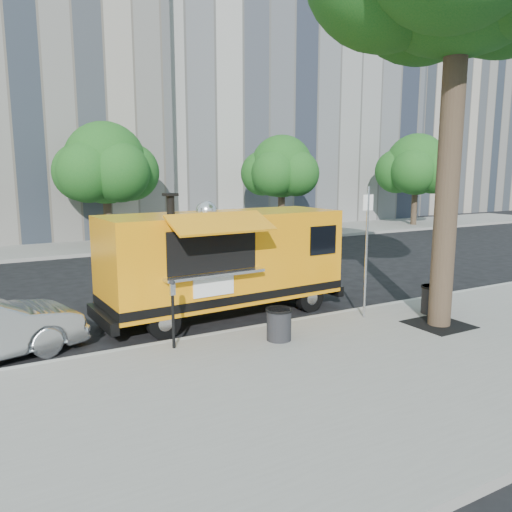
{
  "coord_description": "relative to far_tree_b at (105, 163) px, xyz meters",
  "views": [
    {
      "loc": [
        -6.06,
        -10.07,
        3.49
      ],
      "look_at": [
        -0.45,
        0.0,
        1.52
      ],
      "focal_mm": 35.0,
      "sensor_mm": 36.0,
      "label": 1
    }
  ],
  "objects": [
    {
      "name": "far_tree_c",
      "position": [
        9.0,
        -0.3,
        -0.12
      ],
      "size": [
        3.24,
        3.24,
        5.21
      ],
      "color": "#33261C",
      "rests_on": "far_sidewalk"
    },
    {
      "name": "sidewalk",
      "position": [
        1.0,
        -16.7,
        -3.76
      ],
      "size": [
        60.0,
        6.0,
        0.15
      ],
      "primitive_type": "cube",
      "color": "gray",
      "rests_on": "ground"
    },
    {
      "name": "far_sidewalk",
      "position": [
        1.0,
        0.8,
        -3.76
      ],
      "size": [
        60.0,
        5.0,
        0.15
      ],
      "primitive_type": "cube",
      "color": "gray",
      "rests_on": "ground"
    },
    {
      "name": "food_truck",
      "position": [
        -0.03,
        -12.13,
        -2.43
      ],
      "size": [
        6.18,
        3.05,
        2.98
      ],
      "rotation": [
        0.0,
        0.0,
        0.06
      ],
      "color": "#FF980D",
      "rests_on": "ground"
    },
    {
      "name": "tree_well",
      "position": [
        3.6,
        -15.5,
        -3.68
      ],
      "size": [
        1.2,
        1.2,
        0.02
      ],
      "primitive_type": "cube",
      "color": "black",
      "rests_on": "sidewalk"
    },
    {
      "name": "trash_bin_left",
      "position": [
        -0.0,
        -14.63,
        -3.34
      ],
      "size": [
        0.53,
        0.53,
        0.64
      ],
      "color": "black",
      "rests_on": "sidewalk"
    },
    {
      "name": "curb",
      "position": [
        1.0,
        -13.63,
        -3.76
      ],
      "size": [
        60.0,
        0.14,
        0.16
      ],
      "primitive_type": "cube",
      "color": "#999993",
      "rests_on": "ground"
    },
    {
      "name": "building_right",
      "position": [
        31.0,
        11.3,
        4.17
      ],
      "size": [
        16.0,
        12.0,
        16.0
      ],
      "primitive_type": "cube",
      "color": "#A69B8B",
      "rests_on": "ground"
    },
    {
      "name": "far_tree_d",
      "position": [
        19.0,
        -0.1,
        0.06
      ],
      "size": [
        3.78,
        3.78,
        5.64
      ],
      "color": "#33261C",
      "rests_on": "far_sidewalk"
    },
    {
      "name": "trash_bin_right",
      "position": [
        4.19,
        -14.78,
        -3.33
      ],
      "size": [
        0.55,
        0.55,
        0.66
      ],
      "color": "black",
      "rests_on": "sidewalk"
    },
    {
      "name": "far_tree_b",
      "position": [
        0.0,
        0.0,
        0.0
      ],
      "size": [
        3.6,
        3.6,
        5.5
      ],
      "color": "#33261C",
      "rests_on": "far_sidewalk"
    },
    {
      "name": "ground",
      "position": [
        1.0,
        -12.7,
        -3.83
      ],
      "size": [
        120.0,
        120.0,
        0.0
      ],
      "primitive_type": "plane",
      "color": "black",
      "rests_on": "ground"
    },
    {
      "name": "building_mid",
      "position": [
        13.0,
        10.3,
        6.17
      ],
      "size": [
        20.0,
        14.0,
        20.0
      ],
      "primitive_type": "cube",
      "color": "#9D9993",
      "rests_on": "ground"
    },
    {
      "name": "sign_post",
      "position": [
        2.55,
        -14.25,
        -1.98
      ],
      "size": [
        0.28,
        0.06,
        3.0
      ],
      "color": "silver",
      "rests_on": "sidewalk"
    },
    {
      "name": "parking_meter",
      "position": [
        -2.0,
        -14.05,
        -2.85
      ],
      "size": [
        0.11,
        0.11,
        1.33
      ],
      "color": "black",
      "rests_on": "sidewalk"
    }
  ]
}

